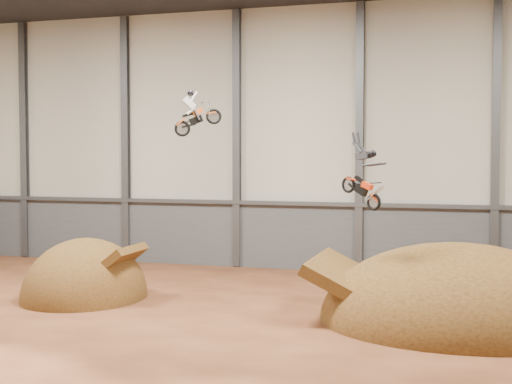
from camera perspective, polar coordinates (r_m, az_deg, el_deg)
floor at (r=24.45m, az=-4.96°, el=-11.54°), size 40.00×40.00×0.00m
back_wall at (r=38.02m, az=3.35°, el=4.30°), size 40.00×0.10×14.00m
lower_band_back at (r=38.17m, az=3.29°, el=-3.60°), size 39.80×0.18×3.50m
steel_rail at (r=37.86m, az=3.24°, el=-0.92°), size 39.80×0.35×0.20m
steel_column_0 at (r=44.72m, az=-18.04°, el=3.96°), size 0.40×0.36×13.90m
steel_column_1 at (r=41.30m, az=-10.39°, el=4.15°), size 0.40×0.36×13.90m
steel_column_2 at (r=38.73m, az=-1.54°, el=4.28°), size 0.40×0.36×13.90m
steel_column_3 at (r=37.20m, az=8.29°, el=4.30°), size 0.40×0.36×13.90m
steel_column_4 at (r=36.83m, az=18.64°, el=4.19°), size 0.40×0.36×13.90m
takeoff_ramp at (r=31.67m, az=-13.51°, el=-8.25°), size 5.15×5.94×5.15m
landing_ramp at (r=27.48m, az=15.82°, el=-10.01°), size 10.10×8.94×5.83m
fmx_rider_a at (r=27.45m, az=-4.43°, el=6.77°), size 2.44×1.74×2.28m
fmx_rider_b at (r=25.39m, az=8.18°, el=1.70°), size 3.06×2.23×2.99m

